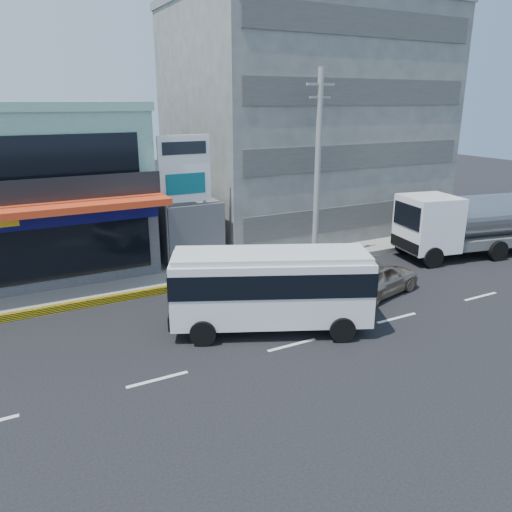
{
  "coord_description": "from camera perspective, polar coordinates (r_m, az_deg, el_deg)",
  "views": [
    {
      "loc": [
        -8.74,
        -13.73,
        8.44
      ],
      "look_at": [
        0.61,
        3.94,
        2.2
      ],
      "focal_mm": 35.0,
      "sensor_mm": 36.0,
      "label": 1
    }
  ],
  "objects": [
    {
      "name": "concrete_building",
      "position": [
        34.34,
        5.4,
        14.85
      ],
      "size": [
        16.0,
        12.0,
        14.0
      ],
      "primitive_type": "cube",
      "color": "gray",
      "rests_on": "ground"
    },
    {
      "name": "utility_pole_near",
      "position": [
        25.98,
        7.05,
        9.93
      ],
      "size": [
        1.6,
        0.3,
        10.0
      ],
      "color": "#999993",
      "rests_on": "ground"
    },
    {
      "name": "billboard",
      "position": [
        24.62,
        -8.14,
        8.96
      ],
      "size": [
        2.6,
        0.18,
        6.9
      ],
      "color": "gray",
      "rests_on": "ground"
    },
    {
      "name": "satellite_dish",
      "position": [
        26.68,
        -8.34,
        6.64
      ],
      "size": [
        1.5,
        1.5,
        0.15
      ],
      "primitive_type": "cylinder",
      "color": "slate",
      "rests_on": "gap_structure"
    },
    {
      "name": "shop_building",
      "position": [
        28.04,
        -26.18,
        6.45
      ],
      "size": [
        12.4,
        11.7,
        8.0
      ],
      "color": "#444449",
      "rests_on": "ground"
    },
    {
      "name": "sedan",
      "position": [
        23.11,
        13.59,
        -2.5
      ],
      "size": [
        4.98,
        2.94,
        1.59
      ],
      "primitive_type": "imported",
      "rotation": [
        0.0,
        0.0,
        1.81
      ],
      "color": "tan",
      "rests_on": "ground"
    },
    {
      "name": "ground",
      "position": [
        18.34,
        4.14,
        -10.12
      ],
      "size": [
        120.0,
        120.0,
        0.0
      ],
      "primitive_type": "plane",
      "color": "black",
      "rests_on": "ground"
    },
    {
      "name": "sidewalk",
      "position": [
        28.24,
        2.59,
        0.24
      ],
      "size": [
        70.0,
        5.0,
        0.3
      ],
      "primitive_type": "cube",
      "color": "gray",
      "rests_on": "ground"
    },
    {
      "name": "gap_structure",
      "position": [
        27.99,
        -8.88,
        3.29
      ],
      "size": [
        3.0,
        6.0,
        3.5
      ],
      "primitive_type": "cube",
      "color": "#444449",
      "rests_on": "ground"
    },
    {
      "name": "minibus",
      "position": [
        18.73,
        1.7,
        -3.24
      ],
      "size": [
        7.75,
        5.26,
        3.11
      ],
      "color": "silver",
      "rests_on": "ground"
    },
    {
      "name": "tanker_truck",
      "position": [
        30.42,
        23.29,
        3.51
      ],
      "size": [
        9.36,
        4.33,
        3.56
      ],
      "color": "white",
      "rests_on": "ground"
    }
  ]
}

